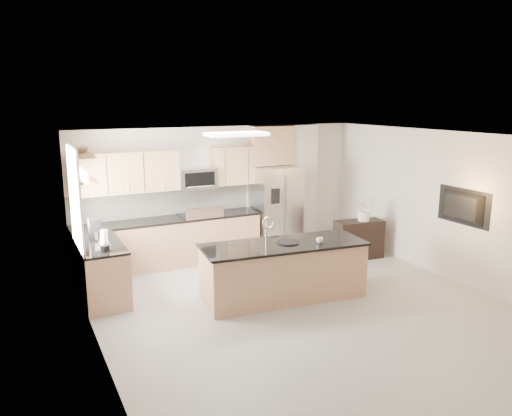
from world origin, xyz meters
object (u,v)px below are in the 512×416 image
microwave (197,178)px  refrigerator (276,209)px  bowl (79,149)px  kettle (104,237)px  range (200,238)px  blender (104,242)px  platter (288,242)px  coffee_maker (95,230)px  flower_vase (365,202)px  television (460,207)px  island (283,270)px  credenza (359,239)px  cup (320,240)px

microwave → refrigerator: (1.66, -0.17, -0.74)m
refrigerator → bowl: (-3.91, -0.83, 1.50)m
microwave → kettle: (-2.02, -1.37, -0.59)m
range → bowl: (-2.25, -0.88, 1.91)m
kettle → range: bearing=31.5°
range → blender: blender is taller
microwave → platter: size_ratio=2.12×
coffee_maker → flower_vase: (5.05, -0.44, 0.07)m
kettle → bowl: bearing=121.6°
television → kettle: bearing=71.2°
refrigerator → kettle: bearing=-162.0°
kettle → coffee_maker: (-0.07, 0.36, 0.04)m
refrigerator → blender: size_ratio=5.43×
island → credenza: island is taller
island → bowl: (-2.78, 1.48, 1.93)m
coffee_maker → microwave: bearing=25.6°
bowl → credenza: bearing=-4.2°
microwave → island: 2.79m
microwave → cup: microwave is taller
coffee_maker → television: television is taller
cup → island: bearing=155.7°
blender → television: (5.58, -1.54, 0.29)m
microwave → cup: bearing=-68.8°
refrigerator → credenza: (1.23, -1.21, -0.50)m
range → television: bearing=-41.6°
island → bowl: size_ratio=6.70×
credenza → bowl: (-5.14, 0.38, 2.00)m
cup → refrigerator: bearing=76.6°
bowl → television: bearing=-21.3°
microwave → coffee_maker: size_ratio=2.17×
bowl → television: (5.76, -2.24, -1.04)m
credenza → cup: size_ratio=8.72×
island → flower_vase: 2.72m
blender → bowl: 1.51m
blender → bowl: (-0.18, 0.71, 1.32)m
range → blender: bearing=-142.7°
microwave → television: microwave is taller
microwave → kettle: size_ratio=2.74×
cup → flower_vase: size_ratio=0.14×
coffee_maker → blender: bearing=-88.4°
range → credenza: range is taller
flower_vase → television: television is taller
flower_vase → television: size_ratio=0.71×
refrigerator → cup: bearing=-103.4°
microwave → bowl: (-2.25, -1.00, 0.76)m
kettle → coffee_maker: bearing=100.9°
microwave → flower_vase: microwave is taller
coffee_maker → bowl: 1.31m
range → refrigerator: bearing=-1.6°
refrigerator → cup: 2.61m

